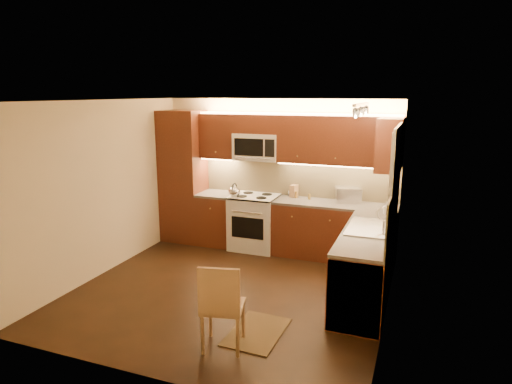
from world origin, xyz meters
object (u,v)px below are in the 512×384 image
at_px(stove, 255,222).
at_px(soap_bottle, 387,208).
at_px(sink, 369,222).
at_px(kettle, 234,190).
at_px(microwave, 257,147).
at_px(knife_block, 294,191).
at_px(dining_chair, 223,304).
at_px(toaster_oven, 348,195).

height_order(stove, soap_bottle, soap_bottle).
relative_size(sink, kettle, 3.74).
bearing_deg(microwave, knife_block, 7.49).
distance_m(kettle, dining_chair, 3.00).
xyz_separation_m(stove, kettle, (-0.28, -0.20, 0.57)).
xyz_separation_m(microwave, dining_chair, (0.77, -3.08, -1.25)).
distance_m(microwave, knife_block, 0.95).
relative_size(sink, soap_bottle, 4.95).
height_order(toaster_oven, dining_chair, toaster_oven).
xyz_separation_m(stove, toaster_oven, (1.51, 0.19, 0.56)).
relative_size(toaster_oven, soap_bottle, 2.26).
height_order(stove, sink, sink).
bearing_deg(dining_chair, sink, 42.72).
bearing_deg(knife_block, kettle, -143.16).
relative_size(stove, knife_block, 4.54).
height_order(toaster_oven, knife_block, toaster_oven).
xyz_separation_m(sink, knife_block, (-1.38, 1.34, 0.03)).
xyz_separation_m(sink, dining_chair, (-1.23, -1.82, -0.50)).
bearing_deg(sink, toaster_oven, 110.43).
height_order(soap_bottle, dining_chair, soap_bottle).
relative_size(sink, dining_chair, 0.91).
relative_size(kettle, soap_bottle, 1.32).
distance_m(sink, knife_block, 1.93).
distance_m(microwave, sink, 2.48).
xyz_separation_m(stove, sink, (2.00, -1.12, 0.52)).
height_order(stove, kettle, kettle).
distance_m(microwave, dining_chair, 3.41).
bearing_deg(soap_bottle, knife_block, 140.17).
relative_size(soap_bottle, dining_chair, 0.18).
bearing_deg(stove, microwave, 90.00).
xyz_separation_m(stove, knife_block, (0.62, 0.22, 0.54)).
relative_size(stove, sink, 1.07).
bearing_deg(kettle, sink, -12.71).
height_order(kettle, knife_block, kettle).
height_order(microwave, dining_chair, microwave).
bearing_deg(dining_chair, kettle, 97.64).
bearing_deg(knife_block, microwave, -160.56).
bearing_deg(dining_chair, microwave, 90.74).
bearing_deg(knife_block, toaster_oven, 10.12).
distance_m(stove, dining_chair, 3.05).
xyz_separation_m(toaster_oven, knife_block, (-0.89, 0.03, -0.02)).
xyz_separation_m(kettle, dining_chair, (1.05, -2.75, -0.56)).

